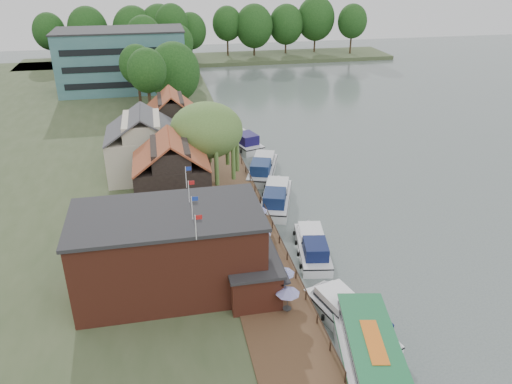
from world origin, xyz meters
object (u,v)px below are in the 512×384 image
pub (193,249)px  umbrella_3 (261,241)px  umbrella_2 (265,269)px  tour_boat (374,366)px  cruiser_0 (350,315)px  umbrella_0 (287,300)px  cottage_b (143,144)px  cruiser_2 (276,195)px  umbrella_4 (260,230)px  willow (207,146)px  umbrella_1 (283,280)px  cottage_c (172,121)px  umbrella_5 (257,216)px  hotel_block (122,60)px  cruiser_1 (313,244)px  cottage_a (172,173)px  cruiser_3 (263,165)px  cruiser_4 (241,138)px  swan (361,338)px

pub → umbrella_3: size_ratio=8.42×
umbrella_2 → tour_boat: umbrella_2 is taller
cruiser_0 → umbrella_0: bearing=147.3°
cottage_b → cruiser_2: cottage_b is taller
umbrella_0 → cruiser_2: bearing=78.7°
umbrella_2 → umbrella_4: same height
pub → umbrella_4: bearing=40.5°
willow → umbrella_1: willow is taller
tour_boat → cottage_c: bearing=114.6°
willow → umbrella_5: willow is taller
pub → cottage_c: size_ratio=2.35×
umbrella_1 → cruiser_0: (4.42, -4.20, -1.00)m
pub → umbrella_2: 6.43m
hotel_block → cruiser_1: bearing=-73.5°
umbrella_4 → tour_boat: bearing=-77.6°
tour_boat → cruiser_1: bearing=98.2°
umbrella_4 → cottage_a: bearing=130.9°
umbrella_3 → cruiser_2: bearing=69.3°
hotel_block → cruiser_1: hotel_block is taller
cruiser_2 → cottage_b: bearing=165.2°
cruiser_1 → cruiser_3: (-0.64, 20.14, 0.14)m
umbrella_2 → cruiser_2: (4.91, 15.89, -0.97)m
pub → cottage_b: bearing=99.1°
cruiser_3 → hotel_block: bearing=131.7°
umbrella_3 → umbrella_5: same height
cruiser_0 → umbrella_4: bearing=95.2°
willow → cruiser_1: willow is taller
umbrella_0 → umbrella_1: 2.69m
cruiser_3 → umbrella_5: bearing=-84.9°
umbrella_4 → willow: bearing=103.5°
umbrella_5 → cruiser_0: bearing=-74.7°
umbrella_4 → cruiser_4: bearing=83.5°
pub → umbrella_2: size_ratio=8.42×
cottage_b → umbrella_0: bearing=-70.4°
umbrella_3 → tour_boat: 17.04m
hotel_block → cruiser_3: bearing=-67.6°
tour_boat → pub: bearing=142.5°
cruiser_0 → umbrella_2: bearing=117.7°
cruiser_2 → cruiser_3: (0.37, 9.10, 0.00)m
pub → cottage_a: cottage_a is taller
cruiser_1 → tour_boat: bearing=-83.4°
cruiser_2 → swan: bearing=-68.9°
cottage_b → swan: (15.84, -33.32, -5.03)m
willow → cruiser_3: bearing=29.0°
umbrella_1 → umbrella_0: bearing=-96.6°
umbrella_3 → cottage_a: bearing=124.5°
umbrella_1 → umbrella_2: same height
umbrella_5 → tour_boat: bearing=-80.2°
umbrella_4 → cruiser_4: umbrella_4 is taller
cruiser_3 → swan: cruiser_3 is taller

